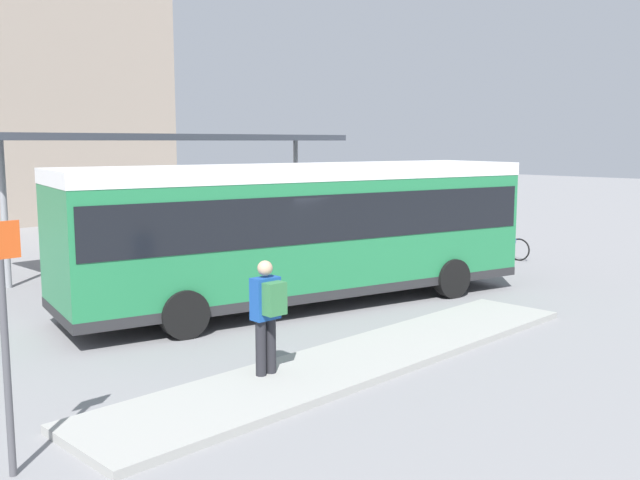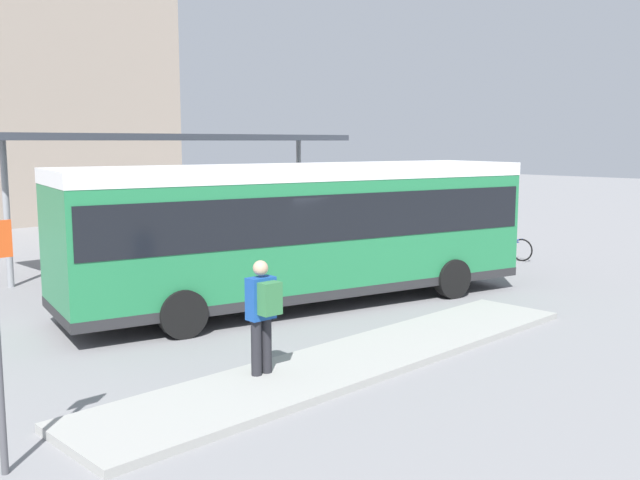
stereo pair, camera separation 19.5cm
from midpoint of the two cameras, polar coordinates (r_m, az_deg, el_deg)
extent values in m
plane|color=gray|center=(16.05, -1.69, -5.15)|extent=(120.00, 120.00, 0.00)
cube|color=#9E9E99|center=(11.98, 2.96, -9.43)|extent=(10.09, 1.80, 0.12)
cube|color=#237A47|center=(15.75, -1.72, 1.00)|extent=(10.91, 4.95, 2.76)
cube|color=white|center=(15.65, -1.73, 5.49)|extent=(10.93, 4.98, 0.30)
cube|color=black|center=(15.71, -1.72, 2.20)|extent=(10.71, 4.93, 0.97)
cube|color=black|center=(18.91, 12.27, 3.00)|extent=(0.62, 2.34, 1.06)
cube|color=#28282B|center=(15.95, -1.70, -3.57)|extent=(10.92, 4.96, 0.20)
cylinder|color=black|center=(18.76, 5.09, -1.83)|extent=(0.96, 0.48, 0.92)
cylinder|color=black|center=(16.87, 10.17, -3.03)|extent=(0.96, 0.48, 0.92)
cylinder|color=black|center=(15.78, -14.42, -3.92)|extent=(0.96, 0.48, 0.92)
cylinder|color=black|center=(13.48, -11.21, -5.84)|extent=(0.96, 0.48, 0.92)
cylinder|color=#232328|center=(10.87, -5.27, -8.59)|extent=(0.16, 0.16, 0.85)
cylinder|color=#232328|center=(10.98, -4.47, -8.41)|extent=(0.16, 0.16, 0.85)
cube|color=#194799|center=(10.74, -4.92, -4.67)|extent=(0.44, 0.25, 0.64)
cube|color=#337542|center=(10.56, -4.18, -4.70)|extent=(0.33, 0.22, 0.49)
sphere|color=tan|center=(10.64, -4.95, -2.26)|extent=(0.23, 0.23, 0.23)
torus|color=black|center=(22.55, 15.39, -0.75)|extent=(0.12, 0.69, 0.69)
torus|color=black|center=(22.93, 13.25, -0.53)|extent=(0.12, 0.69, 0.69)
cylinder|color=#2847AD|center=(22.71, 14.33, -0.07)|extent=(0.11, 0.73, 0.04)
cylinder|color=#2847AD|center=(22.78, 13.94, -0.18)|extent=(0.04, 0.04, 0.34)
cube|color=black|center=(22.76, 13.95, 0.24)|extent=(0.09, 0.19, 0.04)
cylinder|color=#2847AD|center=(22.54, 15.20, 0.05)|extent=(0.48, 0.08, 0.03)
torus|color=black|center=(22.81, 13.74, -0.54)|extent=(0.07, 0.73, 0.73)
torus|color=black|center=(23.31, 11.62, -0.30)|extent=(0.07, 0.73, 0.73)
cylinder|color=#287F3D|center=(23.02, 12.69, 0.17)|extent=(0.06, 0.77, 0.04)
cylinder|color=#287F3D|center=(23.12, 12.30, 0.06)|extent=(0.04, 0.04, 0.36)
cube|color=black|center=(23.10, 12.32, 0.51)|extent=(0.08, 0.18, 0.04)
cylinder|color=#287F3D|center=(22.81, 13.55, 0.29)|extent=(0.48, 0.05, 0.03)
torus|color=black|center=(22.84, 11.69, -0.43)|extent=(0.13, 0.76, 0.76)
torus|color=black|center=(23.50, 9.75, -0.15)|extent=(0.13, 0.76, 0.76)
cylinder|color=silver|center=(23.14, 10.72, 0.32)|extent=(0.12, 0.80, 0.04)
cylinder|color=silver|center=(23.26, 10.37, 0.22)|extent=(0.04, 0.04, 0.37)
cube|color=black|center=(23.24, 10.39, 0.67)|extent=(0.09, 0.19, 0.04)
cylinder|color=silver|center=(22.86, 11.52, 0.43)|extent=(0.48, 0.08, 0.03)
cube|color=#383D47|center=(21.36, -12.00, 8.04)|extent=(11.56, 3.06, 0.18)
cylinder|color=gray|center=(19.20, -24.20, 1.83)|extent=(0.16, 0.16, 3.64)
cylinder|color=gray|center=(24.47, -2.18, 3.69)|extent=(0.16, 0.16, 3.64)
cylinder|color=slate|center=(18.84, -12.59, -2.58)|extent=(0.87, 0.87, 0.51)
sphere|color=#235B28|center=(18.74, -12.65, -0.67)|extent=(1.00, 1.00, 1.00)
cylinder|color=slate|center=(21.59, -0.76, -1.10)|extent=(0.85, 0.85, 0.48)
sphere|color=#286B2D|center=(21.50, -0.76, 0.49)|extent=(0.97, 0.97, 0.97)
cylinder|color=#4C4C51|center=(8.49, -24.39, -9.44)|extent=(0.08, 0.08, 2.40)
camera|label=1|loc=(0.10, -90.35, -0.05)|focal=40.00mm
camera|label=2|loc=(0.10, 89.65, 0.05)|focal=40.00mm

